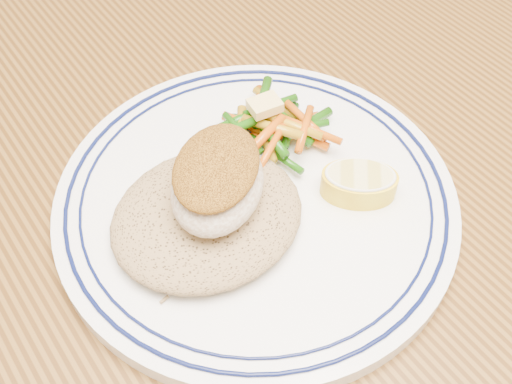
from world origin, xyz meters
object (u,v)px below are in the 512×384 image
object	(u,v)px
plate	(256,201)
rice_pilaf	(207,213)
fish_fillet	(217,180)
lemon_wedge	(359,182)
vegetable_pile	(272,126)
dining_table	(258,239)

from	to	relation	value
plate	rice_pilaf	xyz separation A→B (m)	(-0.04, -0.00, 0.02)
plate	fish_fillet	bearing A→B (deg)	-178.00
fish_fillet	lemon_wedge	size ratio (longest dim) A/B	1.44
rice_pilaf	fish_fillet	size ratio (longest dim) A/B	1.33
fish_fillet	plate	bearing A→B (deg)	2.00
lemon_wedge	vegetable_pile	bearing A→B (deg)	102.32
rice_pilaf	fish_fillet	world-z (taller)	fish_fillet
plate	fish_fillet	size ratio (longest dim) A/B	2.86
dining_table	rice_pilaf	world-z (taller)	rice_pilaf
rice_pilaf	vegetable_pile	world-z (taller)	same
fish_fillet	dining_table	bearing A→B (deg)	28.86
plate	fish_fillet	world-z (taller)	fish_fillet
dining_table	vegetable_pile	bearing A→B (deg)	29.09
dining_table	vegetable_pile	distance (m)	0.13
fish_fillet	lemon_wedge	bearing A→B (deg)	-22.65
rice_pilaf	lemon_wedge	distance (m)	0.11
plate	dining_table	bearing A→B (deg)	51.41
plate	lemon_wedge	world-z (taller)	lemon_wedge
rice_pilaf	vegetable_pile	distance (m)	0.10
vegetable_pile	lemon_wedge	world-z (taller)	vegetable_pile
rice_pilaf	vegetable_pile	size ratio (longest dim) A/B	1.34
dining_table	vegetable_pile	size ratio (longest dim) A/B	14.21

